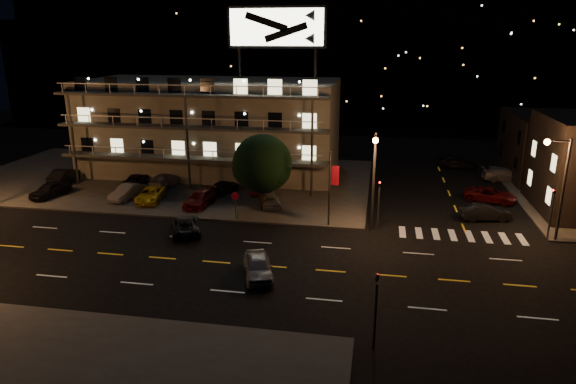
% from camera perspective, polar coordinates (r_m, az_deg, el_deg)
% --- Properties ---
extents(ground, '(140.00, 140.00, 0.00)m').
position_cam_1_polar(ground, '(35.93, -4.90, -8.01)').
color(ground, black).
rests_on(ground, ground).
extents(curb_nw, '(44.00, 24.00, 0.15)m').
position_cam_1_polar(curb_nw, '(58.19, -13.22, 1.48)').
color(curb_nw, '#3D3D3B').
rests_on(curb_nw, ground).
extents(motel, '(28.00, 13.80, 18.10)m').
position_cam_1_polar(motel, '(59.18, -8.45, 7.23)').
color(motel, gray).
rests_on(motel, ground).
extents(side_bldg_back, '(14.06, 12.00, 7.00)m').
position_cam_1_polar(side_bldg_back, '(64.18, 29.39, 4.30)').
color(side_bldg_back, black).
rests_on(side_bldg_back, ground).
extents(hill_backdrop, '(120.00, 25.00, 24.00)m').
position_cam_1_polar(hill_backdrop, '(101.34, 1.88, 14.88)').
color(hill_backdrop, black).
rests_on(hill_backdrop, ground).
extents(streetlight_nc, '(0.44, 1.92, 8.00)m').
position_cam_1_polar(streetlight_nc, '(40.65, 9.53, 2.22)').
color(streetlight_nc, '#2D2D30').
rests_on(streetlight_nc, ground).
extents(streetlight_ne, '(1.92, 0.44, 8.00)m').
position_cam_1_polar(streetlight_ne, '(43.14, 27.94, 1.30)').
color(streetlight_ne, '#2D2D30').
rests_on(streetlight_ne, ground).
extents(signal_nw, '(0.20, 0.27, 4.60)m').
position_cam_1_polar(signal_nw, '(41.84, 10.07, -0.80)').
color(signal_nw, '#2D2D30').
rests_on(signal_nw, ground).
extents(signal_sw, '(0.20, 0.27, 4.60)m').
position_cam_1_polar(signal_sw, '(26.13, 9.74, -12.02)').
color(signal_sw, '#2D2D30').
rests_on(signal_sw, ground).
extents(signal_ne, '(0.27, 0.20, 4.60)m').
position_cam_1_polar(signal_ne, '(43.90, 27.27, -1.63)').
color(signal_ne, '#2D2D30').
rests_on(signal_ne, ground).
extents(banner_north, '(0.83, 0.16, 6.40)m').
position_cam_1_polar(banner_north, '(41.66, 4.74, 0.57)').
color(banner_north, '#2D2D30').
rests_on(banner_north, ground).
extents(stop_sign, '(0.91, 0.11, 2.61)m').
position_cam_1_polar(stop_sign, '(43.77, -5.88, -1.00)').
color(stop_sign, '#2D2D30').
rests_on(stop_sign, ground).
extents(tree, '(5.45, 5.25, 6.86)m').
position_cam_1_polar(tree, '(45.21, -2.93, 2.96)').
color(tree, black).
rests_on(tree, curb_nw).
extents(lot_car_0, '(2.60, 4.53, 1.45)m').
position_cam_1_polar(lot_car_0, '(54.87, -24.92, 0.26)').
color(lot_car_0, black).
rests_on(lot_car_0, curb_nw).
extents(lot_car_1, '(2.21, 4.35, 1.37)m').
position_cam_1_polar(lot_car_1, '(51.46, -17.46, 0.00)').
color(lot_car_1, gray).
rests_on(lot_car_1, curb_nw).
extents(lot_car_2, '(2.76, 4.79, 1.26)m').
position_cam_1_polar(lot_car_2, '(50.16, -15.04, -0.29)').
color(lot_car_2, yellow).
rests_on(lot_car_2, curb_nw).
extents(lot_car_3, '(2.33, 4.75, 1.33)m').
position_cam_1_polar(lot_car_3, '(47.92, -9.73, -0.69)').
color(lot_car_3, '#5A0C10').
rests_on(lot_car_3, curb_nw).
extents(lot_car_4, '(2.86, 4.41, 1.39)m').
position_cam_1_polar(lot_car_4, '(47.12, -2.03, -0.72)').
color(lot_car_4, gray).
rests_on(lot_car_4, curb_nw).
extents(lot_car_5, '(1.80, 4.65, 1.51)m').
position_cam_1_polar(lot_car_5, '(59.57, -23.52, 1.68)').
color(lot_car_5, black).
rests_on(lot_car_5, curb_nw).
extents(lot_car_6, '(2.78, 4.68, 1.22)m').
position_cam_1_polar(lot_car_6, '(55.92, -16.49, 1.33)').
color(lot_car_6, black).
rests_on(lot_car_6, curb_nw).
extents(lot_car_7, '(2.32, 4.92, 1.39)m').
position_cam_1_polar(lot_car_7, '(54.65, -13.47, 1.30)').
color(lot_car_7, gray).
rests_on(lot_car_7, curb_nw).
extents(lot_car_8, '(2.41, 4.04, 1.29)m').
position_cam_1_polar(lot_car_8, '(51.43, -7.15, 0.61)').
color(lot_car_8, black).
rests_on(lot_car_8, curb_nw).
extents(lot_car_9, '(2.21, 4.73, 1.50)m').
position_cam_1_polar(lot_car_9, '(51.23, -2.48, 0.79)').
color(lot_car_9, '#5A0C10').
rests_on(lot_car_9, curb_nw).
extents(side_car_0, '(4.47, 2.29, 1.40)m').
position_cam_1_polar(side_car_0, '(47.00, 21.09, -2.12)').
color(side_car_0, black).
rests_on(side_car_0, ground).
extents(side_car_1, '(5.23, 3.52, 1.33)m').
position_cam_1_polar(side_car_1, '(52.45, 21.57, -0.29)').
color(side_car_1, '#5A0C10').
rests_on(side_car_1, ground).
extents(side_car_2, '(4.99, 2.25, 1.42)m').
position_cam_1_polar(side_car_2, '(60.63, 23.00, 1.80)').
color(side_car_2, gray).
rests_on(side_car_2, ground).
extents(side_car_3, '(4.85, 3.00, 1.54)m').
position_cam_1_polar(side_car_3, '(64.38, 18.26, 3.17)').
color(side_car_3, black).
rests_on(side_car_3, ground).
extents(road_car_east, '(3.03, 4.69, 1.49)m').
position_cam_1_polar(road_car_east, '(33.83, -3.37, -8.24)').
color(road_car_east, gray).
rests_on(road_car_east, ground).
extents(road_car_west, '(3.86, 5.17, 1.31)m').
position_cam_1_polar(road_car_west, '(41.91, -11.33, -3.61)').
color(road_car_west, black).
rests_on(road_car_west, ground).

